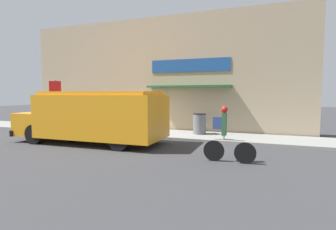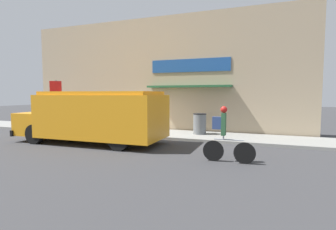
# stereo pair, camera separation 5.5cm
# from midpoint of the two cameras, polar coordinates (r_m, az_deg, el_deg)

# --- Properties ---
(ground_plane) EXTENTS (70.00, 70.00, 0.00)m
(ground_plane) POSITION_cam_midpoint_polar(r_m,az_deg,el_deg) (11.94, -7.37, -4.95)
(ground_plane) COLOR #38383A
(sidewalk) EXTENTS (28.00, 2.37, 0.12)m
(sidewalk) POSITION_cam_midpoint_polar(r_m,az_deg,el_deg) (12.97, -4.89, -3.89)
(sidewalk) COLOR gray
(sidewalk) RESTS_ON ground_plane
(storefront) EXTENTS (15.55, 0.73, 5.99)m
(storefront) POSITION_cam_midpoint_polar(r_m,az_deg,el_deg) (14.07, -2.42, 8.73)
(storefront) COLOR tan
(storefront) RESTS_ON ground_plane
(school_bus) EXTENTS (6.18, 2.70, 2.07)m
(school_bus) POSITION_cam_midpoint_polar(r_m,az_deg,el_deg) (10.88, -15.51, -0.20)
(school_bus) COLOR orange
(school_bus) RESTS_ON ground_plane
(cyclist) EXTENTS (1.50, 0.20, 1.63)m
(cyclist) POSITION_cam_midpoint_polar(r_m,az_deg,el_deg) (7.76, 12.43, -4.28)
(cyclist) COLOR black
(cyclist) RESTS_ON ground_plane
(stop_sign_post) EXTENTS (0.45, 0.45, 2.60)m
(stop_sign_post) POSITION_cam_midpoint_polar(r_m,az_deg,el_deg) (15.38, -23.05, 3.80)
(stop_sign_post) COLOR slate
(stop_sign_post) RESTS_ON sidewalk
(trash_bin) EXTENTS (0.61, 0.61, 0.95)m
(trash_bin) POSITION_cam_midpoint_polar(r_m,az_deg,el_deg) (12.21, 7.04, -1.90)
(trash_bin) COLOR slate
(trash_bin) RESTS_ON sidewalk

